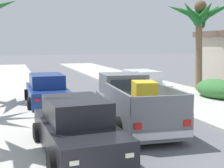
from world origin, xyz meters
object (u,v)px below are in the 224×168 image
at_px(pickup_truck, 133,104).
at_px(car_left_mid, 141,85).
at_px(car_left_near, 47,91).
at_px(palm_tree_left_back, 200,18).
at_px(hedge_bush, 217,89).
at_px(car_right_near, 77,128).

bearing_deg(pickup_truck, car_left_mid, 63.88).
distance_m(car_left_near, palm_tree_left_back, 10.52).
distance_m(palm_tree_left_back, hedge_bush, 5.00).
height_order(car_left_near, car_right_near, same).
bearing_deg(car_right_near, car_left_near, 89.91).
bearing_deg(car_left_mid, palm_tree_left_back, 14.47).
relative_size(pickup_truck, hedge_bush, 1.91).
bearing_deg(hedge_bush, car_left_mid, 154.56).
bearing_deg(car_left_near, pickup_truck, -62.30).
distance_m(pickup_truck, car_right_near, 3.45).
distance_m(pickup_truck, hedge_bush, 7.35).
xyz_separation_m(pickup_truck, car_left_near, (-2.58, 4.92, -0.09)).
height_order(pickup_truck, hedge_bush, pickup_truck).
relative_size(pickup_truck, car_left_mid, 1.25).
bearing_deg(car_left_near, car_right_near, -90.09).
xyz_separation_m(car_left_near, car_left_mid, (5.24, 0.50, 0.00)).
relative_size(pickup_truck, car_left_near, 1.25).
xyz_separation_m(car_left_near, car_right_near, (-0.01, -7.20, 0.00)).
bearing_deg(hedge_bush, palm_tree_left_back, 76.50).
height_order(car_left_near, palm_tree_left_back, palm_tree_left_back).
bearing_deg(palm_tree_left_back, car_left_mid, -165.53).
height_order(pickup_truck, palm_tree_left_back, palm_tree_left_back).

